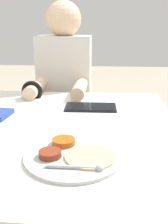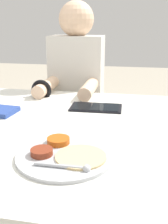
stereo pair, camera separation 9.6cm
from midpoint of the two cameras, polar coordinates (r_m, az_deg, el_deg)
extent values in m
cube|color=silver|center=(1.20, -11.46, -18.70)|extent=(1.07, 1.02, 0.70)
cylinder|color=#B7BABF|center=(0.77, -5.94, -9.56)|extent=(0.29, 0.29, 0.01)
cylinder|color=#B75114|center=(0.83, -7.80, -6.47)|extent=(0.07, 0.07, 0.02)
cylinder|color=maroon|center=(0.76, -11.05, -9.01)|extent=(0.06, 0.06, 0.02)
cylinder|color=#DBBC7F|center=(0.75, -2.35, -9.74)|extent=(0.15, 0.15, 0.01)
cylinder|color=#B7BABF|center=(0.70, -6.57, -11.90)|extent=(0.14, 0.01, 0.01)
sphere|color=#B7BABF|center=(0.69, -0.64, -12.23)|extent=(0.02, 0.02, 0.02)
cube|color=black|center=(1.20, -0.83, 1.03)|extent=(0.24, 0.14, 0.01)
cube|color=black|center=(1.20, -0.83, 1.24)|extent=(0.21, 0.12, 0.00)
cube|color=black|center=(1.84, -5.44, -8.97)|extent=(0.29, 0.22, 0.44)
cube|color=beige|center=(1.67, -5.97, 6.48)|extent=(0.32, 0.20, 0.56)
sphere|color=beige|center=(1.63, -6.44, 19.48)|extent=(0.21, 0.21, 0.21)
cylinder|color=beige|center=(1.48, -12.20, 5.23)|extent=(0.07, 0.29, 0.07)
cylinder|color=beige|center=(1.43, -2.85, 5.16)|extent=(0.07, 0.29, 0.07)
torus|color=black|center=(1.40, -13.21, 4.39)|extent=(0.11, 0.02, 0.11)
camera|label=1|loc=(0.05, -92.86, -0.97)|focal=42.00mm
camera|label=2|loc=(0.05, 87.14, 0.97)|focal=42.00mm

